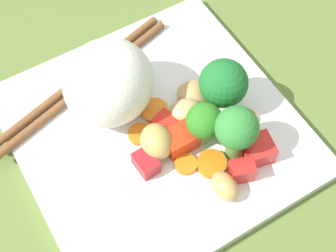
# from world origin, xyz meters

# --- Properties ---
(ground_plane) EXTENTS (1.10, 1.10, 0.02)m
(ground_plane) POSITION_xyz_m (0.00, 0.00, -0.01)
(ground_plane) COLOR #5C7435
(square_plate) EXTENTS (0.27, 0.27, 0.01)m
(square_plate) POSITION_xyz_m (0.00, 0.00, 0.01)
(square_plate) COLOR white
(square_plate) RESTS_ON ground_plane
(rice_mound) EXTENTS (0.12, 0.12, 0.08)m
(rice_mound) POSITION_xyz_m (0.03, -0.04, 0.05)
(rice_mound) COLOR white
(rice_mound) RESTS_ON square_plate
(broccoli_floret_0) EXTENTS (0.03, 0.03, 0.05)m
(broccoli_floret_0) POSITION_xyz_m (-0.03, 0.03, 0.04)
(broccoli_floret_0) COLOR #77BF60
(broccoli_floret_0) RESTS_ON square_plate
(broccoli_floret_1) EXTENTS (0.04, 0.04, 0.06)m
(broccoli_floret_1) POSITION_xyz_m (-0.05, 0.06, 0.05)
(broccoli_floret_1) COLOR #5B943D
(broccoli_floret_1) RESTS_ON square_plate
(broccoli_floret_2) EXTENTS (0.05, 0.05, 0.06)m
(broccoli_floret_2) POSITION_xyz_m (-0.07, 0.01, 0.05)
(broccoli_floret_2) COLOR #67A052
(broccoli_floret_2) RESTS_ON square_plate
(carrot_slice_0) EXTENTS (0.03, 0.03, 0.00)m
(carrot_slice_0) POSITION_xyz_m (0.02, -0.00, 0.02)
(carrot_slice_0) COLOR orange
(carrot_slice_0) RESTS_ON square_plate
(carrot_slice_1) EXTENTS (0.04, 0.04, 0.01)m
(carrot_slice_1) POSITION_xyz_m (-0.03, 0.06, 0.02)
(carrot_slice_1) COLOR orange
(carrot_slice_1) RESTS_ON square_plate
(carrot_slice_2) EXTENTS (0.03, 0.03, 0.00)m
(carrot_slice_2) POSITION_xyz_m (-0.01, 0.05, 0.02)
(carrot_slice_2) COLOR orange
(carrot_slice_2) RESTS_ON square_plate
(carrot_slice_3) EXTENTS (0.03, 0.03, 0.01)m
(carrot_slice_3) POSITION_xyz_m (-0.01, -0.02, 0.02)
(carrot_slice_3) COLOR orange
(carrot_slice_3) RESTS_ON square_plate
(carrot_slice_4) EXTENTS (0.03, 0.03, 0.01)m
(carrot_slice_4) POSITION_xyz_m (-0.08, 0.04, 0.02)
(carrot_slice_4) COLOR orange
(carrot_slice_4) RESTS_ON square_plate
(carrot_slice_5) EXTENTS (0.03, 0.03, 0.01)m
(carrot_slice_5) POSITION_xyz_m (-0.06, 0.03, 0.02)
(carrot_slice_5) COLOR orange
(carrot_slice_5) RESTS_ON square_plate
(pepper_chunk_0) EXTENTS (0.02, 0.03, 0.02)m
(pepper_chunk_0) POSITION_xyz_m (0.03, 0.03, 0.02)
(pepper_chunk_0) COLOR red
(pepper_chunk_0) RESTS_ON square_plate
(pepper_chunk_1) EXTENTS (0.03, 0.03, 0.02)m
(pepper_chunk_1) POSITION_xyz_m (-0.01, 0.03, 0.02)
(pepper_chunk_1) COLOR red
(pepper_chunk_1) RESTS_ON square_plate
(pepper_chunk_2) EXTENTS (0.03, 0.03, 0.02)m
(pepper_chunk_2) POSITION_xyz_m (-0.01, 0.01, 0.02)
(pepper_chunk_2) COLOR red
(pepper_chunk_2) RESTS_ON square_plate
(pepper_chunk_3) EXTENTS (0.03, 0.03, 0.02)m
(pepper_chunk_3) POSITION_xyz_m (-0.07, 0.07, 0.02)
(pepper_chunk_3) COLOR red
(pepper_chunk_3) RESTS_ON square_plate
(pepper_chunk_4) EXTENTS (0.03, 0.02, 0.02)m
(pepper_chunk_4) POSITION_xyz_m (-0.04, 0.08, 0.02)
(pepper_chunk_4) COLOR red
(pepper_chunk_4) RESTS_ON square_plate
(chicken_piece_0) EXTENTS (0.04, 0.04, 0.02)m
(chicken_piece_0) POSITION_xyz_m (-0.03, 0.01, 0.02)
(chicken_piece_0) COLOR tan
(chicken_piece_0) RESTS_ON square_plate
(chicken_piece_1) EXTENTS (0.04, 0.04, 0.03)m
(chicken_piece_1) POSITION_xyz_m (0.01, 0.02, 0.03)
(chicken_piece_1) COLOR tan
(chicken_piece_1) RESTS_ON square_plate
(chicken_piece_3) EXTENTS (0.05, 0.04, 0.02)m
(chicken_piece_3) POSITION_xyz_m (-0.05, -0.01, 0.02)
(chicken_piece_3) COLOR tan
(chicken_piece_3) RESTS_ON square_plate
(chicken_piece_4) EXTENTS (0.02, 0.03, 0.02)m
(chicken_piece_4) POSITION_xyz_m (-0.02, 0.09, 0.02)
(chicken_piece_4) COLOR tan
(chicken_piece_4) RESTS_ON square_plate
(chopstick_pair) EXTENTS (0.22, 0.09, 0.01)m
(chopstick_pair) POSITION_xyz_m (0.04, -0.08, 0.02)
(chopstick_pair) COLOR brown
(chopstick_pair) RESTS_ON square_plate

